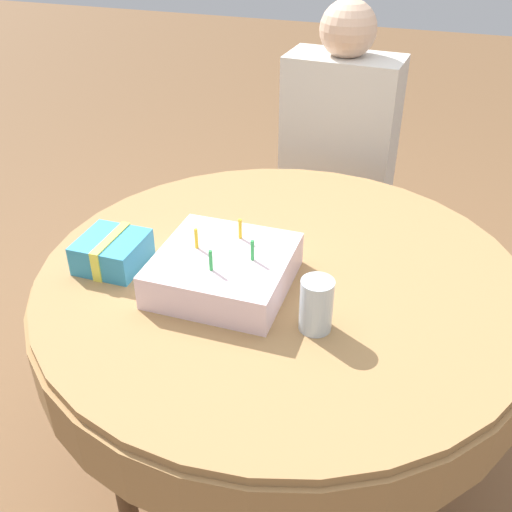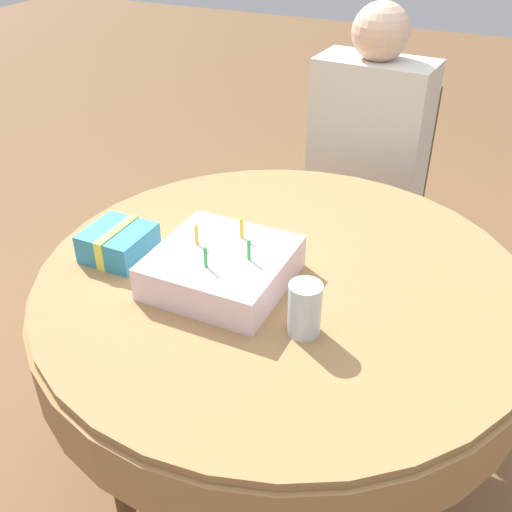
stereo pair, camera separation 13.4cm
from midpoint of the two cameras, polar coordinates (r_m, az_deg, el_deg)
The scene contains 7 objects.
ground_plane at distance 1.88m, azimuth -0.26°, elevation -20.04°, with size 12.00×12.00×0.00m, color brown.
dining_table at distance 1.42m, azimuth -0.32°, elevation -4.41°, with size 1.14×1.14×0.73m.
chair at distance 2.25m, azimuth 6.26°, elevation 5.85°, with size 0.41×0.41×0.89m.
person at distance 2.09m, azimuth 5.90°, elevation 10.09°, with size 0.38×0.31×1.17m.
birthday_cake at distance 1.32m, azimuth -5.99°, elevation -1.39°, with size 0.28×0.28×0.13m.
drinking_glass at distance 1.18m, azimuth 2.53°, elevation -4.81°, with size 0.07×0.07×0.11m.
gift_box at distance 1.43m, azimuth -16.15°, elevation 0.31°, with size 0.14×0.15×0.08m.
Camera 1 is at (0.30, -1.09, 1.51)m, focal length 42.00 mm.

